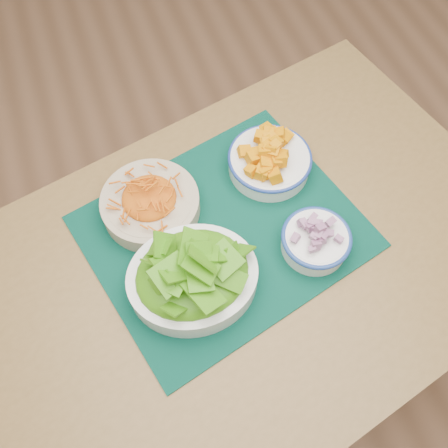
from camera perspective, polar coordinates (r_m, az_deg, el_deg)
name	(u,v)px	position (r m, az deg, el deg)	size (l,w,h in m)	color
ground	(248,279)	(1.82, 2.81, -6.34)	(4.00, 4.00, 0.00)	#976A49
table	(246,277)	(1.12, 2.52, -6.05)	(1.31, 1.02, 0.75)	brown
placemat	(224,231)	(1.05, 0.00, -0.84)	(0.54, 0.44, 0.00)	black
carrot_bowl	(150,201)	(1.05, -8.49, 2.62)	(0.24, 0.24, 0.08)	#BFAC8E
squash_bowl	(270,157)	(1.10, 5.29, 7.64)	(0.23, 0.23, 0.09)	white
lettuce_bowl	(192,273)	(0.94, -3.67, -5.59)	(0.27, 0.24, 0.13)	white
onion_bowl	(316,239)	(1.01, 10.49, -1.66)	(0.16, 0.16, 0.08)	white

